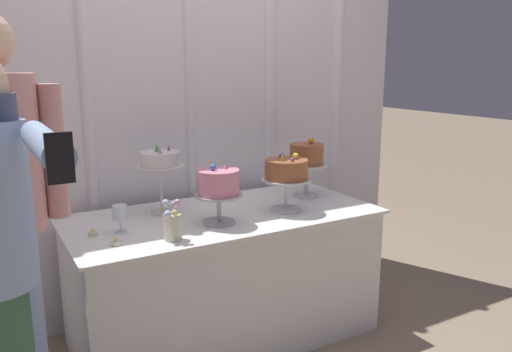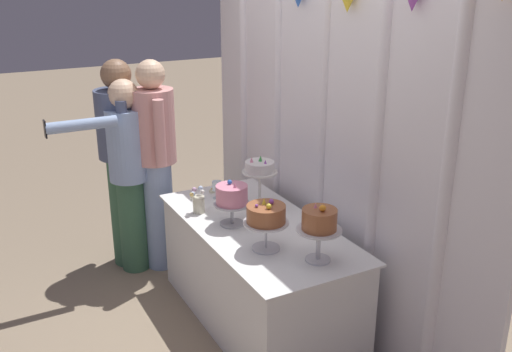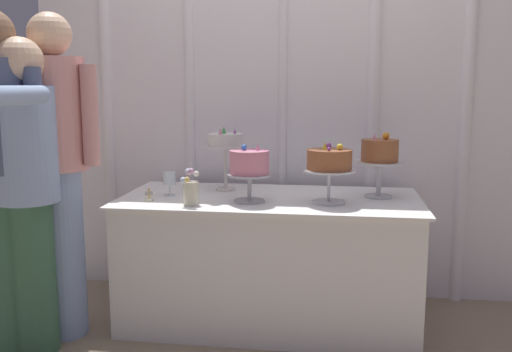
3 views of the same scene
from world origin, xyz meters
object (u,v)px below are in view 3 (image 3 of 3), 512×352
at_px(tealight_far_left, 149,193).
at_px(guest_man_pink_jacket, 0,172).
at_px(cake_display_leftmost, 225,143).
at_px(wine_glass, 169,179).
at_px(tealight_near_left, 149,199).
at_px(guest_girl_blue_dress, 26,181).
at_px(cake_display_midleft, 249,165).
at_px(guest_man_dark_suit, 57,163).
at_px(cake_table, 270,259).
at_px(cake_display_rightmost, 380,154).
at_px(cake_display_midright, 329,163).
at_px(flower_vase, 191,190).

bearing_deg(tealight_far_left, guest_man_pink_jacket, -138.21).
relative_size(cake_display_leftmost, wine_glass, 2.81).
bearing_deg(tealight_near_left, guest_girl_blue_dress, -146.04).
bearing_deg(tealight_near_left, cake_display_midleft, 6.20).
xyz_separation_m(cake_display_midleft, tealight_far_left, (-0.61, 0.12, -0.19)).
bearing_deg(cake_display_leftmost, guest_man_dark_suit, -147.97).
relative_size(cake_table, cake_display_rightmost, 4.57).
bearing_deg(cake_display_leftmost, cake_display_midright, -25.25).
relative_size(cake_display_midright, cake_display_rightmost, 0.90).
height_order(guest_man_dark_suit, guest_man_pink_jacket, guest_man_dark_suit).
height_order(tealight_near_left, guest_man_pink_jacket, guest_man_pink_jacket).
relative_size(cake_display_rightmost, wine_glass, 2.70).
distance_m(flower_vase, guest_girl_blue_dress, 0.81).
distance_m(flower_vase, tealight_far_left, 0.40).
distance_m(cake_display_midleft, guest_man_dark_suit, 1.02).
height_order(cake_display_rightmost, guest_man_dark_suit, guest_man_dark_suit).
bearing_deg(guest_man_pink_jacket, cake_table, 23.05).
distance_m(guest_girl_blue_dress, guest_man_pink_jacket, 0.14).
bearing_deg(cake_table, cake_display_midright, -20.13).
height_order(cake_display_midright, guest_girl_blue_dress, guest_girl_blue_dress).
relative_size(cake_display_midright, guest_man_pink_jacket, 0.19).
height_order(wine_glass, tealight_near_left, wine_glass).
distance_m(wine_glass, flower_vase, 0.29).
bearing_deg(tealight_far_left, cake_display_rightmost, 4.56).
xyz_separation_m(cake_table, wine_glass, (-0.57, -0.04, 0.46)).
distance_m(cake_display_midleft, tealight_far_left, 0.65).
relative_size(flower_vase, tealight_far_left, 4.48).
distance_m(flower_vase, guest_man_dark_suit, 0.72).
distance_m(cake_display_leftmost, wine_glass, 0.40).
bearing_deg(cake_display_midright, cake_display_midleft, -176.65).
xyz_separation_m(cake_display_leftmost, cake_display_midright, (0.62, -0.29, -0.06)).
bearing_deg(tealight_far_left, cake_table, 2.06).
height_order(cake_table, tealight_far_left, tealight_far_left).
xyz_separation_m(cake_display_leftmost, wine_glass, (-0.28, -0.21, -0.19)).
bearing_deg(cake_table, tealight_near_left, -162.22).
xyz_separation_m(cake_table, cake_display_leftmost, (-0.29, 0.17, 0.65)).
xyz_separation_m(cake_display_rightmost, tealight_near_left, (-1.24, -0.28, -0.24)).
distance_m(cake_display_rightmost, tealight_near_left, 1.30).
xyz_separation_m(cake_display_rightmost, guest_man_pink_jacket, (-1.89, -0.63, -0.04)).
bearing_deg(tealight_near_left, guest_man_dark_suit, -164.17).
distance_m(cake_table, wine_glass, 0.74).
distance_m(cake_display_midright, flower_vase, 0.75).
xyz_separation_m(cake_display_leftmost, tealight_far_left, (-0.41, -0.20, -0.27)).
distance_m(cake_display_rightmost, wine_glass, 1.19).
height_order(tealight_far_left, tealight_near_left, tealight_far_left).
distance_m(cake_display_midleft, cake_display_midright, 0.43).
height_order(flower_vase, guest_man_dark_suit, guest_man_dark_suit).
bearing_deg(guest_man_dark_suit, guest_man_pink_jacket, -131.78).
xyz_separation_m(tealight_far_left, tealight_near_left, (0.06, -0.18, -0.00)).
bearing_deg(guest_man_dark_suit, cake_display_rightmost, 13.66).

